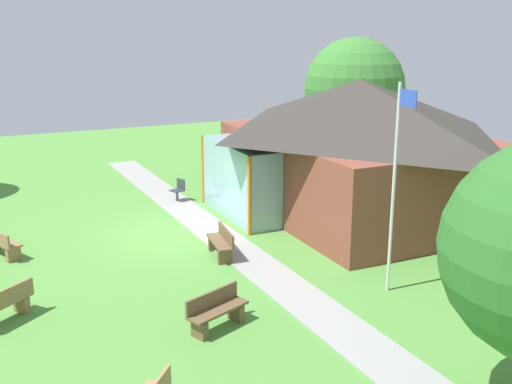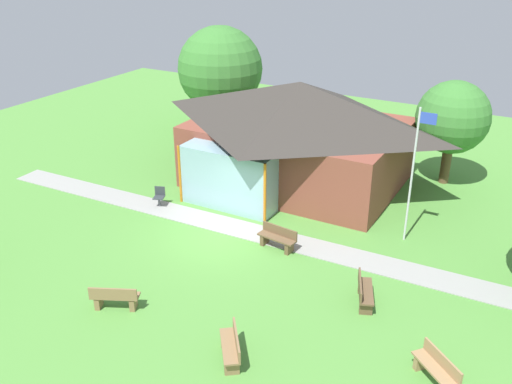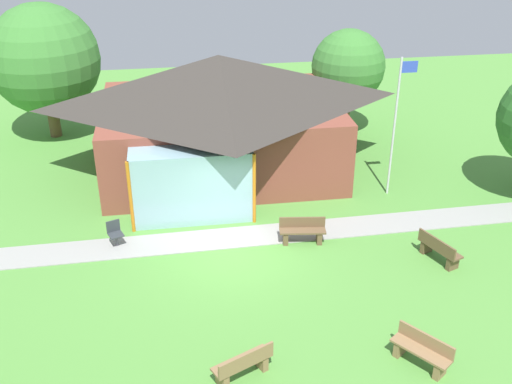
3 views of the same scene
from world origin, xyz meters
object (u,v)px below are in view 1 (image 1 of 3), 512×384
at_px(flagpole, 395,180).
at_px(patio_chair_west, 178,191).
at_px(bench_front_right, 3,306).
at_px(bench_rear_near_path, 222,243).
at_px(pavilion, 354,145).
at_px(bench_mid_right, 217,311).
at_px(tree_behind_pavilion_left, 355,88).
at_px(bench_front_center, 1,244).

xyz_separation_m(flagpole, patio_chair_west, (-10.00, -2.21, -2.47)).
bearing_deg(bench_front_right, flagpole, -51.71).
bearing_deg(patio_chair_west, bench_rear_near_path, 151.93).
bearing_deg(pavilion, bench_front_right, -72.57).
height_order(bench_front_right, bench_mid_right, same).
bearing_deg(tree_behind_pavilion_left, patio_chair_west, -72.19).
height_order(pavilion, bench_front_center, pavilion).
bearing_deg(tree_behind_pavilion_left, pavilion, -34.43).
xyz_separation_m(bench_rear_near_path, patio_chair_west, (-6.01, 0.69, 0.01)).
bearing_deg(bench_rear_near_path, bench_mid_right, 163.57).
height_order(flagpole, tree_behind_pavilion_left, tree_behind_pavilion_left).
bearing_deg(bench_front_center, bench_front_right, -27.98).
relative_size(pavilion, flagpole, 1.95).
bearing_deg(flagpole, pavilion, 153.67).
height_order(flagpole, bench_front_center, flagpole).
height_order(bench_rear_near_path, bench_front_center, same).
height_order(bench_front_right, tree_behind_pavilion_left, tree_behind_pavilion_left).
xyz_separation_m(bench_front_right, patio_chair_west, (-7.64, 6.65, 0.01)).
xyz_separation_m(bench_rear_near_path, bench_front_right, (1.63, -5.96, 0.00)).
height_order(pavilion, patio_chair_west, pavilion).
bearing_deg(bench_mid_right, patio_chair_west, -125.24).
height_order(bench_front_right, patio_chair_west, patio_chair_west).
relative_size(flagpole, tree_behind_pavilion_left, 0.87).
distance_m(bench_rear_near_path, bench_front_center, 6.37).
relative_size(pavilion, patio_chair_west, 11.80).
relative_size(pavilion, tree_behind_pavilion_left, 1.69).
distance_m(pavilion, bench_front_right, 12.61).
xyz_separation_m(flagpole, tree_behind_pavilion_left, (-13.25, 7.92, 0.69)).
bearing_deg(bench_front_center, bench_rear_near_path, 39.39).
bearing_deg(tree_behind_pavilion_left, bench_mid_right, -43.59).
relative_size(bench_front_center, bench_front_right, 1.05).
height_order(bench_rear_near_path, bench_front_right, same).
bearing_deg(bench_front_center, pavilion, 61.57).
relative_size(flagpole, bench_front_right, 3.56).
distance_m(bench_rear_near_path, bench_front_right, 6.18).
distance_m(pavilion, bench_front_center, 11.87).
bearing_deg(tree_behind_pavilion_left, bench_rear_near_path, -49.44).
bearing_deg(tree_behind_pavilion_left, bench_front_right, -57.01).
distance_m(bench_rear_near_path, bench_mid_right, 4.30).
distance_m(bench_front_right, bench_mid_right, 4.81).
height_order(bench_front_center, bench_mid_right, same).
distance_m(bench_mid_right, patio_chair_west, 10.23).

